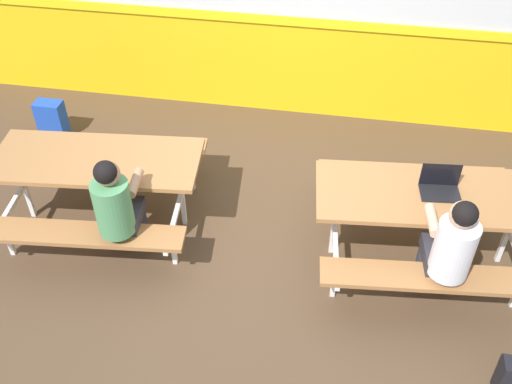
# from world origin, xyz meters

# --- Properties ---
(ground_plane) EXTENTS (10.00, 10.00, 0.02)m
(ground_plane) POSITION_xyz_m (0.00, 0.00, -0.01)
(ground_plane) COLOR #4C3826
(accent_backdrop) EXTENTS (8.00, 0.14, 2.60)m
(accent_backdrop) POSITION_xyz_m (0.00, 2.27, 1.25)
(accent_backdrop) COLOR yellow
(accent_backdrop) RESTS_ON ground
(picnic_table_left) EXTENTS (1.90, 1.72, 0.74)m
(picnic_table_left) POSITION_xyz_m (-1.43, 0.02, 0.57)
(picnic_table_left) COLOR #9E6B3D
(picnic_table_left) RESTS_ON ground
(picnic_table_right) EXTENTS (1.90, 1.72, 0.74)m
(picnic_table_right) POSITION_xyz_m (1.43, 0.04, 0.57)
(picnic_table_right) COLOR #9E6B3D
(picnic_table_right) RESTS_ON ground
(student_nearer) EXTENTS (0.39, 0.54, 1.21)m
(student_nearer) POSITION_xyz_m (-1.05, -0.50, 0.71)
(student_nearer) COLOR #2D2D38
(student_nearer) RESTS_ON ground
(student_further) EXTENTS (0.39, 0.54, 1.21)m
(student_further) POSITION_xyz_m (1.57, -0.50, 0.71)
(student_further) COLOR #2D2D38
(student_further) RESTS_ON ground
(laptop_dark) EXTENTS (0.34, 0.25, 0.22)m
(laptop_dark) POSITION_xyz_m (1.52, 0.09, 0.79)
(laptop_dark) COLOR black
(laptop_dark) RESTS_ON picnic_table_right
(backpack_dark) EXTENTS (0.30, 0.22, 0.44)m
(backpack_dark) POSITION_xyz_m (-2.53, 1.24, 0.22)
(backpack_dark) COLOR #1E47B2
(backpack_dark) RESTS_ON ground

